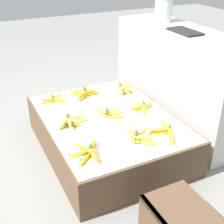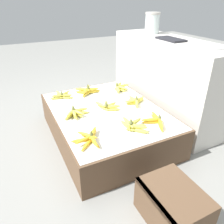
{
  "view_description": "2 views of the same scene",
  "coord_description": "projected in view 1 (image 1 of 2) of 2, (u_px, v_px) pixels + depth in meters",
  "views": [
    {
      "loc": [
        1.79,
        -0.84,
        1.38
      ],
      "look_at": [
        -0.04,
        0.06,
        0.28
      ],
      "focal_mm": 50.0,
      "sensor_mm": 36.0,
      "label": 1
    },
    {
      "loc": [
        1.53,
        -0.7,
        1.15
      ],
      "look_at": [
        0.11,
        0.0,
        0.3
      ],
      "focal_mm": 35.0,
      "sensor_mm": 36.0,
      "label": 2
    }
  ],
  "objects": [
    {
      "name": "banana_bunch_front_midleft",
      "position": [
        71.0,
        121.0,
        2.14
      ],
      "size": [
        0.14,
        0.22,
        0.1
      ],
      "color": "#DBCC4C",
      "rests_on": "display_platform"
    },
    {
      "name": "ground_plane",
      "position": [
        107.0,
        148.0,
        2.4
      ],
      "size": [
        10.0,
        10.0,
        0.0
      ],
      "primitive_type": "plane",
      "color": "gray"
    },
    {
      "name": "glass_jar",
      "position": [
        163.0,
        9.0,
        2.65
      ],
      "size": [
        0.15,
        0.15,
        0.21
      ],
      "color": "silver",
      "rests_on": "back_vendor_table"
    },
    {
      "name": "back_vendor_table",
      "position": [
        180.0,
        78.0,
        2.61
      ],
      "size": [
        1.39,
        0.44,
        0.79
      ],
      "color": "beige",
      "rests_on": "ground_plane"
    },
    {
      "name": "banana_bunch_middle_left",
      "position": [
        84.0,
        92.0,
        2.56
      ],
      "size": [
        0.21,
        0.24,
        0.11
      ],
      "color": "gold",
      "rests_on": "display_platform"
    },
    {
      "name": "banana_bunch_back_midright",
      "position": [
        166.0,
        131.0,
        2.04
      ],
      "size": [
        0.27,
        0.17,
        0.09
      ],
      "color": "gold",
      "rests_on": "display_platform"
    },
    {
      "name": "banana_bunch_middle_midright",
      "position": [
        138.0,
        136.0,
        1.97
      ],
      "size": [
        0.24,
        0.17,
        0.11
      ],
      "color": "gold",
      "rests_on": "display_platform"
    },
    {
      "name": "banana_bunch_middle_midleft",
      "position": [
        109.0,
        112.0,
        2.26
      ],
      "size": [
        0.19,
        0.18,
        0.09
      ],
      "color": "#DBCC4C",
      "rests_on": "display_platform"
    },
    {
      "name": "banana_bunch_front_left",
      "position": [
        53.0,
        99.0,
        2.47
      ],
      "size": [
        0.18,
        0.21,
        0.08
      ],
      "color": "gold",
      "rests_on": "display_platform"
    },
    {
      "name": "display_platform",
      "position": [
        107.0,
        133.0,
        2.33
      ],
      "size": [
        1.19,
        0.9,
        0.28
      ],
      "color": "brown",
      "rests_on": "ground_plane"
    },
    {
      "name": "banana_bunch_front_midright",
      "position": [
        88.0,
        151.0,
        1.84
      ],
      "size": [
        0.24,
        0.22,
        0.08
      ],
      "color": "gold",
      "rests_on": "display_platform"
    },
    {
      "name": "foam_tray_dark",
      "position": [
        185.0,
        31.0,
        2.35
      ],
      "size": [
        0.28,
        0.15,
        0.02
      ],
      "color": "#232328",
      "rests_on": "back_vendor_table"
    },
    {
      "name": "banana_bunch_back_midleft",
      "position": [
        142.0,
        106.0,
        2.35
      ],
      "size": [
        0.21,
        0.23,
        0.09
      ],
      "color": "#DBCC4C",
      "rests_on": "display_platform"
    },
    {
      "name": "banana_bunch_back_left",
      "position": [
        123.0,
        88.0,
        2.64
      ],
      "size": [
        0.23,
        0.19,
        0.1
      ],
      "color": "gold",
      "rests_on": "display_platform"
    }
  ]
}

